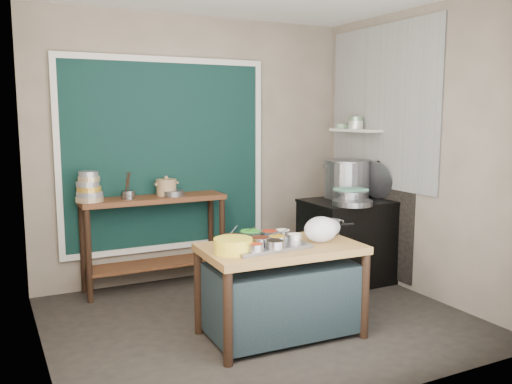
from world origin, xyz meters
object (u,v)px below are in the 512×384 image
stove_block (349,242)px  steamer (351,196)px  prep_table (281,291)px  yellow_basin (233,246)px  stock_pot (347,179)px  back_counter (155,242)px  utensil_cup (128,195)px  saucepan (328,227)px  ceramic_crock (166,188)px  condiment_tray (264,245)px

stove_block → steamer: size_ratio=2.39×
prep_table → stove_block: (1.35, 0.93, 0.05)m
yellow_basin → stock_pot: bearing=31.6°
stove_block → yellow_basin: (-1.79, -0.98, 0.38)m
back_counter → stock_pot: stock_pot is taller
back_counter → utensil_cup: size_ratio=10.58×
stove_block → yellow_basin: bearing=-151.3°
steamer → back_counter: bearing=155.6°
back_counter → saucepan: bearing=-52.9°
prep_table → steamer: 1.63m
ceramic_crock → saucepan: bearing=-57.1°
utensil_cup → stove_block: bearing=-17.9°
yellow_basin → steamer: (1.73, 0.88, 0.13)m
back_counter → prep_table: bearing=-71.7°
saucepan → utensil_cup: size_ratio=1.61×
condiment_tray → stock_pot: (1.59, 1.09, 0.32)m
utensil_cup → ceramic_crock: 0.41m
stove_block → ceramic_crock: ceramic_crock is taller
utensil_cup → stock_pot: (2.25, -0.52, 0.09)m
stock_pot → utensil_cup: bearing=166.9°
prep_table → saucepan: bearing=19.8°
saucepan → stock_pot: bearing=57.9°
prep_table → steamer: bearing=34.8°
stove_block → ceramic_crock: 2.00m
saucepan → steamer: (0.72, 0.64, 0.13)m
condiment_tray → back_counter: bearing=103.5°
saucepan → ceramic_crock: (-0.97, 1.50, 0.21)m
saucepan → stock_pot: stock_pot is taller
yellow_basin → steamer: size_ratio=0.78×
ceramic_crock → stock_pot: 1.93m
back_counter → ceramic_crock: bearing=9.6°
stove_block → condiment_tray: stove_block is taller
stove_block → yellow_basin: size_ratio=3.08×
utensil_cup → steamer: utensil_cup is taller
condiment_tray → saucepan: (0.72, 0.17, 0.05)m
utensil_cup → ceramic_crock: bearing=7.8°
yellow_basin → stock_pot: (1.88, 1.15, 0.28)m
back_counter → condiment_tray: (0.40, -1.65, 0.29)m
back_counter → steamer: bearing=-24.4°
back_counter → condiment_tray: size_ratio=2.31×
prep_table → steamer: size_ratio=3.32×
back_counter → ceramic_crock: (0.15, 0.02, 0.55)m
ceramic_crock → stock_pot: (1.84, -0.58, 0.06)m
back_counter → ceramic_crock: size_ratio=6.62×
condiment_tray → steamer: 1.66m
back_counter → steamer: size_ratio=3.85×
yellow_basin → stock_pot: stock_pot is taller
prep_table → yellow_basin: bearing=-171.3°
prep_table → stock_pot: 1.95m
yellow_basin → saucepan: (1.01, 0.23, 0.00)m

